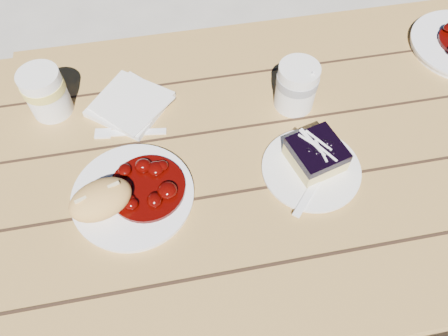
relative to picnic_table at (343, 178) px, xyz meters
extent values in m
plane|color=#A9A499|center=(0.00, 0.00, -0.59)|extent=(60.00, 60.00, 0.00)
cube|color=olive|center=(0.00, 0.00, 0.14)|extent=(2.00, 0.80, 0.05)
cube|color=olive|center=(-0.88, 0.32, -0.24)|extent=(0.07, 0.07, 0.70)
cube|color=olive|center=(0.00, 0.65, -0.15)|extent=(1.80, 0.25, 0.04)
cube|color=olive|center=(-0.80, 0.65, -0.38)|extent=(0.06, 0.06, 0.42)
cylinder|color=white|center=(-0.49, -0.05, 0.17)|extent=(0.23, 0.23, 0.02)
ellipsoid|color=#DAA454|center=(-0.55, -0.07, 0.21)|extent=(0.14, 0.12, 0.06)
cylinder|color=white|center=(-0.13, -0.06, 0.17)|extent=(0.20, 0.20, 0.01)
cube|color=#DAC877|center=(-0.12, -0.04, 0.19)|extent=(0.12, 0.12, 0.03)
cube|color=black|center=(-0.12, -0.04, 0.21)|extent=(0.12, 0.12, 0.02)
cylinder|color=white|center=(-0.12, 0.13, 0.22)|extent=(0.09, 0.09, 0.11)
cube|color=white|center=(-0.48, 0.19, 0.17)|extent=(0.21, 0.21, 0.01)
cylinder|color=white|center=(-0.66, 0.21, 0.22)|extent=(0.09, 0.09, 0.11)
camera|label=1|loc=(-0.40, -0.50, 0.92)|focal=35.00mm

